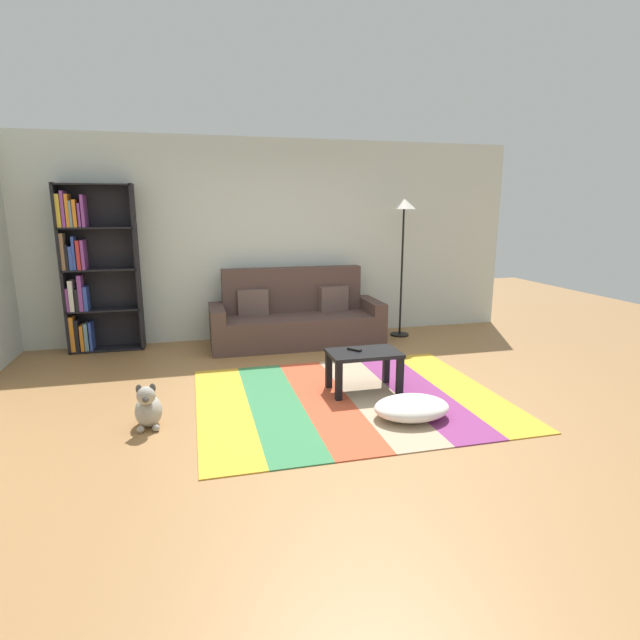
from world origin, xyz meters
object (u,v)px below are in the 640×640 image
(couch, at_px, (296,319))
(tv_remote, at_px, (354,349))
(standing_lamp, at_px, (404,222))
(coffee_table, at_px, (364,360))
(pouf, at_px, (412,408))
(dog, at_px, (148,408))
(bookshelf, at_px, (91,270))

(couch, bearing_deg, tv_remote, -84.12)
(standing_lamp, relative_size, tv_remote, 12.75)
(couch, xyz_separation_m, coffee_table, (0.28, -1.96, -0.01))
(couch, xyz_separation_m, pouf, (0.46, -2.69, -0.23))
(coffee_table, height_order, dog, coffee_table)
(bookshelf, relative_size, tv_remote, 13.87)
(standing_lamp, xyz_separation_m, tv_remote, (-1.33, -1.94, -1.17))
(bookshelf, xyz_separation_m, standing_lamp, (4.06, -0.25, 0.56))
(tv_remote, bearing_deg, coffee_table, -72.95)
(dog, relative_size, tv_remote, 2.65)
(coffee_table, xyz_separation_m, standing_lamp, (1.25, 2.00, 1.27))
(pouf, relative_size, tv_remote, 4.44)
(pouf, distance_m, dog, 2.23)
(couch, bearing_deg, coffee_table, -81.99)
(standing_lamp, bearing_deg, pouf, -111.24)
(pouf, bearing_deg, dog, 169.69)
(bookshelf, height_order, dog, bookshelf)
(coffee_table, bearing_deg, pouf, -75.76)
(bookshelf, distance_m, coffee_table, 3.67)
(pouf, xyz_separation_m, tv_remote, (-0.27, 0.79, 0.32))
(couch, relative_size, bookshelf, 1.09)
(coffee_table, relative_size, dog, 1.76)
(coffee_table, distance_m, tv_remote, 0.14)
(bookshelf, bearing_deg, dog, -72.66)
(dog, relative_size, standing_lamp, 0.21)
(standing_lamp, height_order, tv_remote, standing_lamp)
(coffee_table, distance_m, standing_lamp, 2.68)
(bookshelf, bearing_deg, tv_remote, -38.72)
(tv_remote, bearing_deg, pouf, -107.58)
(bookshelf, bearing_deg, pouf, -44.84)
(couch, xyz_separation_m, bookshelf, (-2.54, 0.29, 0.70))
(couch, bearing_deg, bookshelf, 173.56)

